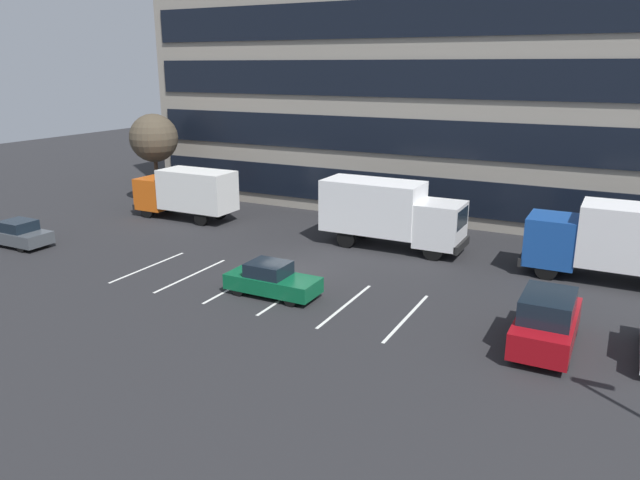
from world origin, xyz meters
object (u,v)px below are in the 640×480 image
object	(u,v)px
box_truck_orange	(186,191)
suv_maroon	(547,321)
sedan_charcoal	(17,234)
box_truck_blue	(619,239)
bare_tree	(154,138)
box_truck_white	(390,211)
sedan_forest	(272,280)

from	to	relation	value
box_truck_orange	suv_maroon	bearing A→B (deg)	-20.86
sedan_charcoal	box_truck_blue	bearing A→B (deg)	16.55
suv_maroon	bare_tree	size ratio (longest dim) A/B	0.72
bare_tree	sedan_charcoal	bearing A→B (deg)	-86.88
sedan_charcoal	bare_tree	world-z (taller)	bare_tree
box_truck_white	bare_tree	distance (m)	20.13
box_truck_blue	box_truck_orange	size ratio (longest dim) A/B	1.12
sedan_charcoal	suv_maroon	bearing A→B (deg)	0.53
box_truck_white	sedan_charcoal	distance (m)	21.32
box_truck_orange	suv_maroon	size ratio (longest dim) A/B	1.53
box_truck_white	suv_maroon	world-z (taller)	box_truck_white
box_truck_blue	suv_maroon	size ratio (longest dim) A/B	1.72
box_truck_white	box_truck_orange	distance (m)	14.44
box_truck_orange	sedan_charcoal	xyz separation A→B (m)	(-4.61, -9.46, -1.18)
box_truck_white	box_truck_blue	xyz separation A→B (m)	(11.66, -0.37, 0.00)
box_truck_white	box_truck_orange	world-z (taller)	box_truck_white
bare_tree	box_truck_blue	bearing A→B (deg)	-6.07
box_truck_white	sedan_forest	world-z (taller)	box_truck_white
sedan_forest	box_truck_white	bearing A→B (deg)	78.02
sedan_forest	box_truck_blue	bearing A→B (deg)	33.40
suv_maroon	sedan_forest	world-z (taller)	suv_maroon
box_truck_blue	suv_maroon	world-z (taller)	box_truck_blue
box_truck_orange	suv_maroon	world-z (taller)	box_truck_orange
sedan_forest	box_truck_orange	bearing A→B (deg)	143.14
sedan_charcoal	bare_tree	distance (m)	13.14
box_truck_blue	suv_maroon	distance (m)	9.14
box_truck_orange	sedan_charcoal	size ratio (longest dim) A/B	1.73
box_truck_blue	box_truck_orange	xyz separation A→B (m)	(-26.09, 0.33, -0.22)
box_truck_blue	sedan_forest	size ratio (longest dim) A/B	1.91
suv_maroon	sedan_charcoal	distance (m)	28.72
sedan_forest	bare_tree	distance (m)	21.99
box_truck_blue	box_truck_white	bearing A→B (deg)	178.18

